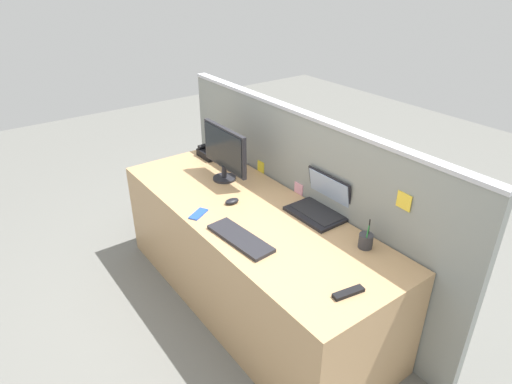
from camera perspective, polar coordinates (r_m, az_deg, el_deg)
ground_plane at (r=3.35m, az=-0.71°, el=-13.55°), size 10.00×10.00×0.00m
desk at (r=3.11m, az=-0.75°, el=-8.35°), size 2.22×0.81×0.75m
cubicle_divider at (r=3.19m, az=5.73°, el=-1.27°), size 2.69×0.08×1.33m
desktop_monitor at (r=3.23m, az=-4.07°, el=5.27°), size 0.51×0.17×0.40m
laptop at (r=2.88m, az=8.44°, el=-1.55°), size 0.36×0.27×0.26m
desk_phone at (r=3.71m, az=-5.79°, el=5.08°), size 0.20×0.17×0.09m
keyboard_main at (r=2.61m, az=-2.04°, el=-5.95°), size 0.47×0.19×0.02m
computer_mouse_right_hand at (r=2.98m, az=-3.11°, el=-1.18°), size 0.06×0.10×0.03m
pen_cup at (r=2.61m, az=13.88°, el=-6.08°), size 0.08×0.08×0.18m
cell_phone_blue_case at (r=2.88m, az=-7.39°, el=-2.81°), size 0.13×0.16×0.01m
tv_remote at (r=2.28m, az=11.77°, el=-12.52°), size 0.07×0.18×0.02m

